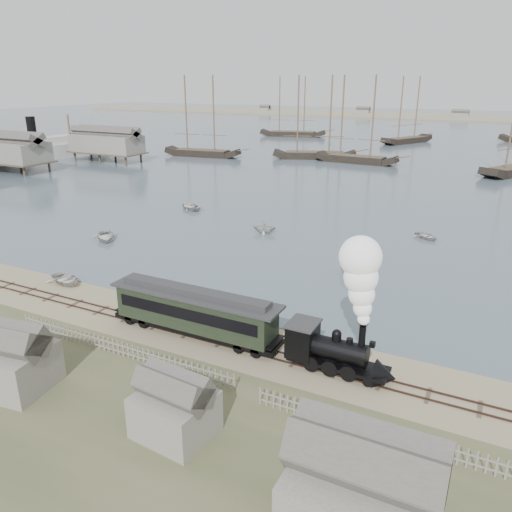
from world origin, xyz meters
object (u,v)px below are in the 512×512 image
at_px(locomotive, 352,317).
at_px(steamship, 33,138).
at_px(beached_dinghy, 65,279).
at_px(passenger_coach, 195,310).

xyz_separation_m(locomotive, steamship, (-97.85, 58.06, 0.92)).
bearing_deg(steamship, beached_dinghy, -114.35).
height_order(locomotive, steamship, steamship).
bearing_deg(passenger_coach, steamship, 145.88).
height_order(passenger_coach, steamship, steamship).
height_order(locomotive, beached_dinghy, locomotive).
bearing_deg(steamship, passenger_coach, -109.78).
bearing_deg(passenger_coach, locomotive, -0.00).
height_order(beached_dinghy, steamship, steamship).
bearing_deg(beached_dinghy, steamship, 67.22).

